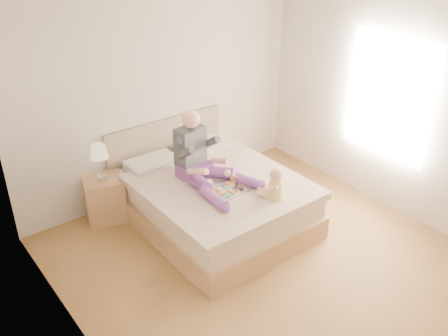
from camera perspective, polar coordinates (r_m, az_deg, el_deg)
room at (r=4.74m, az=6.80°, el=3.86°), size 4.02×4.22×2.71m
bed at (r=5.98m, az=-1.52°, el=-3.36°), size 1.70×2.18×1.00m
nightstand at (r=6.19m, az=-13.45°, el=-3.46°), size 0.55×0.52×0.56m
lamp at (r=5.90m, az=-14.13°, el=1.62°), size 0.22×0.22×0.44m
adult at (r=5.64m, az=-2.60°, el=0.84°), size 0.70×1.05×0.84m
tray at (r=5.51m, az=0.09°, el=-2.43°), size 0.46×0.38×0.12m
baby at (r=5.37m, az=5.81°, el=-2.03°), size 0.29×0.31×0.36m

